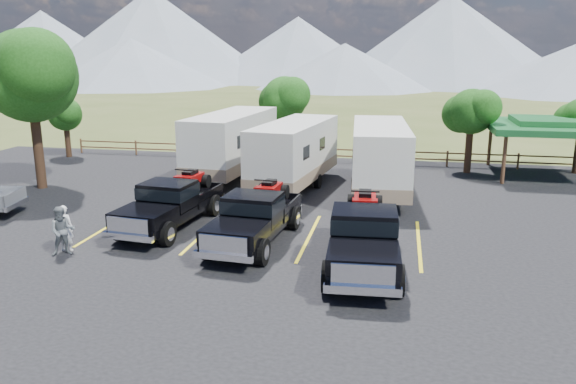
% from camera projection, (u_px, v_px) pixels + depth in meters
% --- Properties ---
extents(ground, '(320.00, 320.00, 0.00)m').
position_uv_depth(ground, '(225.00, 275.00, 17.50)').
color(ground, '#404D20').
rests_on(ground, ground).
extents(asphalt_lot, '(44.00, 34.00, 0.04)m').
position_uv_depth(asphalt_lot, '(250.00, 243.00, 20.34)').
color(asphalt_lot, black).
rests_on(asphalt_lot, ground).
extents(stall_lines, '(12.12, 5.50, 0.01)m').
position_uv_depth(stall_lines, '(257.00, 234.00, 21.29)').
color(stall_lines, yellow).
rests_on(stall_lines, asphalt_lot).
extents(tree_big_nw, '(5.54, 5.18, 7.84)m').
position_uv_depth(tree_big_nw, '(30.00, 76.00, 27.08)').
color(tree_big_nw, black).
rests_on(tree_big_nw, ground).
extents(tree_ne_a, '(3.11, 2.92, 4.76)m').
position_uv_depth(tree_ne_a, '(471.00, 112.00, 31.11)').
color(tree_ne_a, black).
rests_on(tree_ne_a, ground).
extents(tree_north, '(3.46, 3.24, 5.25)m').
position_uv_depth(tree_north, '(284.00, 99.00, 35.01)').
color(tree_north, black).
rests_on(tree_north, ground).
extents(tree_nw_small, '(2.59, 2.43, 3.85)m').
position_uv_depth(tree_nw_small, '(65.00, 115.00, 36.02)').
color(tree_nw_small, black).
rests_on(tree_nw_small, ground).
extents(rail_fence, '(36.12, 0.12, 1.00)m').
position_uv_depth(rail_fence, '(347.00, 154.00, 34.55)').
color(rail_fence, brown).
rests_on(rail_fence, ground).
extents(pavilion, '(6.20, 6.20, 3.22)m').
position_uv_depth(pavilion, '(547.00, 126.00, 30.51)').
color(pavilion, brown).
rests_on(pavilion, ground).
extents(mountain_range, '(209.00, 71.00, 20.00)m').
position_uv_depth(mountain_range, '(342.00, 45.00, 117.75)').
color(mountain_range, gray).
rests_on(mountain_range, ground).
extents(rig_left, '(2.67, 6.33, 2.06)m').
position_uv_depth(rig_left, '(172.00, 202.00, 21.95)').
color(rig_left, black).
rests_on(rig_left, asphalt_lot).
extents(rig_center, '(2.55, 6.28, 2.05)m').
position_uv_depth(rig_center, '(255.00, 216.00, 20.14)').
color(rig_center, black).
rests_on(rig_center, asphalt_lot).
extents(rig_right, '(2.61, 6.64, 2.18)m').
position_uv_depth(rig_right, '(364.00, 234.00, 17.91)').
color(rig_right, black).
rests_on(rig_right, asphalt_lot).
extents(trailer_left, '(3.30, 10.05, 3.48)m').
position_uv_depth(trailer_left, '(232.00, 144.00, 30.48)').
color(trailer_left, white).
rests_on(trailer_left, asphalt_lot).
extents(trailer_center, '(3.51, 9.57, 3.31)m').
position_uv_depth(trailer_center, '(294.00, 154.00, 27.98)').
color(trailer_center, white).
rests_on(trailer_center, asphalt_lot).
extents(trailer_right, '(3.09, 9.74, 3.37)m').
position_uv_depth(trailer_right, '(380.00, 158.00, 26.66)').
color(trailer_right, white).
rests_on(trailer_right, asphalt_lot).
extents(person_a, '(0.63, 0.44, 1.64)m').
position_uv_depth(person_a, '(65.00, 228.00, 19.28)').
color(person_a, white).
rests_on(person_a, asphalt_lot).
extents(person_b, '(1.03, 0.96, 1.69)m').
position_uv_depth(person_b, '(62.00, 231.00, 18.90)').
color(person_b, slate).
rests_on(person_b, asphalt_lot).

